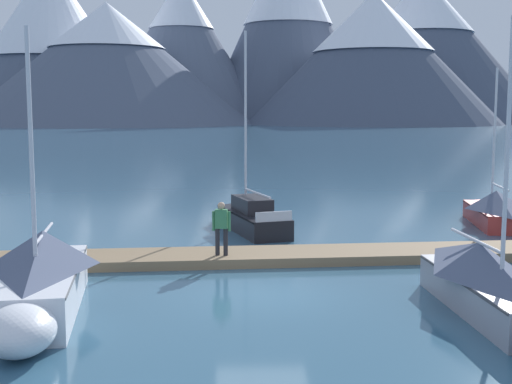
{
  "coord_description": "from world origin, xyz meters",
  "views": [
    {
      "loc": [
        -0.63,
        -17.63,
        4.89
      ],
      "look_at": [
        0.0,
        6.0,
        2.0
      ],
      "focal_mm": 48.08,
      "sensor_mm": 36.0,
      "label": 1
    }
  ],
  "objects_px": {
    "sailboat_mid_dock_port": "(250,216)",
    "person_on_dock": "(221,225)",
    "sailboat_far_berth": "(493,208)",
    "sailboat_mid_dock_starboard": "(490,285)",
    "sailboat_second_berth": "(40,278)"
  },
  "relations": [
    {
      "from": "sailboat_far_berth",
      "to": "person_on_dock",
      "type": "height_order",
      "value": "sailboat_far_berth"
    },
    {
      "from": "sailboat_mid_dock_starboard",
      "to": "sailboat_far_berth",
      "type": "xyz_separation_m",
      "value": [
        4.85,
        12.79,
        -0.06
      ]
    },
    {
      "from": "sailboat_second_berth",
      "to": "person_on_dock",
      "type": "height_order",
      "value": "sailboat_second_berth"
    },
    {
      "from": "sailboat_second_berth",
      "to": "sailboat_far_berth",
      "type": "relative_size",
      "value": 1.06
    },
    {
      "from": "sailboat_far_berth",
      "to": "sailboat_second_berth",
      "type": "bearing_deg",
      "value": -141.61
    },
    {
      "from": "sailboat_mid_dock_starboard",
      "to": "sailboat_far_berth",
      "type": "distance_m",
      "value": 13.68
    },
    {
      "from": "sailboat_mid_dock_starboard",
      "to": "sailboat_far_berth",
      "type": "bearing_deg",
      "value": 69.22
    },
    {
      "from": "sailboat_second_berth",
      "to": "sailboat_mid_dock_starboard",
      "type": "height_order",
      "value": "sailboat_mid_dock_starboard"
    },
    {
      "from": "sailboat_second_berth",
      "to": "person_on_dock",
      "type": "bearing_deg",
      "value": 50.61
    },
    {
      "from": "sailboat_far_berth",
      "to": "person_on_dock",
      "type": "distance_m",
      "value": 13.38
    },
    {
      "from": "sailboat_mid_dock_port",
      "to": "sailboat_second_berth",
      "type": "bearing_deg",
      "value": -114.59
    },
    {
      "from": "sailboat_far_berth",
      "to": "sailboat_mid_dock_starboard",
      "type": "bearing_deg",
      "value": -110.78
    },
    {
      "from": "sailboat_mid_dock_starboard",
      "to": "sailboat_second_berth",
      "type": "bearing_deg",
      "value": 177.16
    },
    {
      "from": "sailboat_mid_dock_port",
      "to": "person_on_dock",
      "type": "xyz_separation_m",
      "value": [
        -1.0,
        -6.25,
        0.71
      ]
    },
    {
      "from": "sailboat_second_berth",
      "to": "sailboat_mid_dock_starboard",
      "type": "distance_m",
      "value": 10.64
    }
  ]
}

